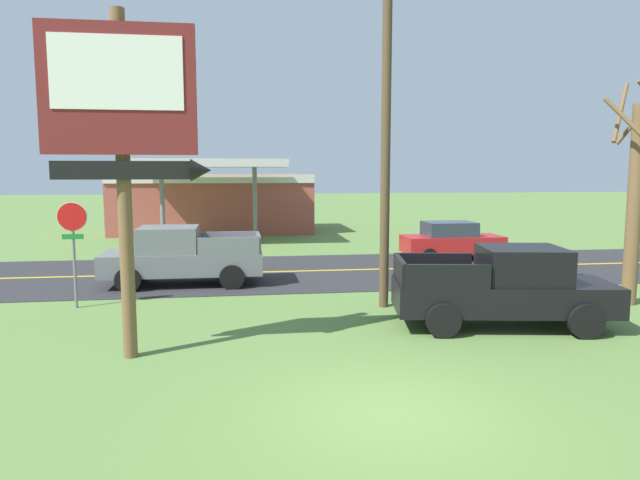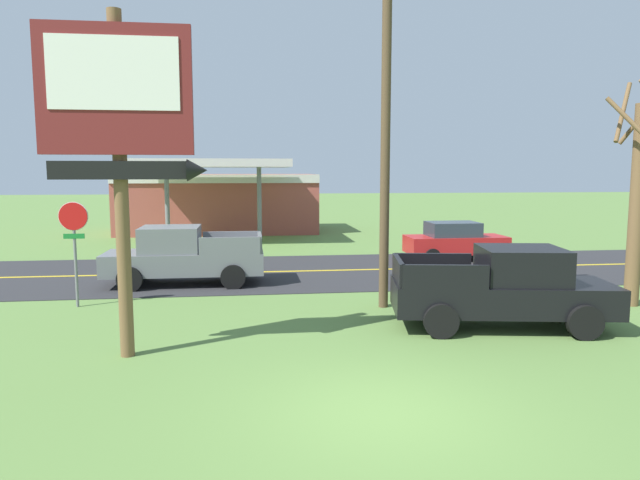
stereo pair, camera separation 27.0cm
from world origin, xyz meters
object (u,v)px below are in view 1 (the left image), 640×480
(motel_sign, at_px, (123,124))
(pickup_black_parked_on_lawn, at_px, (505,288))
(gas_station, at_px, (214,201))
(utility_pole, at_px, (386,116))
(stop_sign, at_px, (73,236))
(bare_tree, at_px, (635,195))
(car_red_near_lane, at_px, (451,241))
(pickup_grey_on_road, at_px, (181,256))

(motel_sign, distance_m, pickup_black_parked_on_lawn, 9.44)
(gas_station, bearing_deg, utility_pole, -75.30)
(stop_sign, bearing_deg, bare_tree, -6.53)
(utility_pole, relative_size, pickup_black_parked_on_lawn, 1.81)
(car_red_near_lane, bearing_deg, bare_tree, -77.09)
(motel_sign, height_order, pickup_grey_on_road, motel_sign)
(car_red_near_lane, bearing_deg, pickup_grey_on_road, -159.91)
(stop_sign, bearing_deg, pickup_grey_on_road, 48.21)
(utility_pole, relative_size, car_red_near_lane, 2.35)
(bare_tree, relative_size, gas_station, 0.52)
(utility_pole, height_order, car_red_near_lane, utility_pole)
(motel_sign, height_order, car_red_near_lane, motel_sign)
(stop_sign, distance_m, utility_pole, 9.18)
(motel_sign, xyz_separation_m, pickup_grey_on_road, (0.26, 7.67, -3.74))
(bare_tree, xyz_separation_m, car_red_near_lane, (-1.99, 8.69, -2.30))
(stop_sign, distance_m, car_red_near_lane, 15.24)
(motel_sign, bearing_deg, utility_pole, 30.88)
(stop_sign, distance_m, pickup_black_parked_on_lawn, 11.51)
(motel_sign, relative_size, bare_tree, 1.09)
(stop_sign, relative_size, bare_tree, 0.47)
(motel_sign, bearing_deg, pickup_black_parked_on_lawn, 8.32)
(gas_station, bearing_deg, motel_sign, -91.56)
(pickup_grey_on_road, bearing_deg, stop_sign, -131.79)
(bare_tree, xyz_separation_m, gas_station, (-12.52, 21.72, -1.18))
(car_red_near_lane, bearing_deg, gas_station, 128.93)
(stop_sign, height_order, gas_station, gas_station)
(gas_station, bearing_deg, stop_sign, -98.57)
(bare_tree, height_order, pickup_black_parked_on_lawn, bare_tree)
(stop_sign, bearing_deg, gas_station, 81.43)
(gas_station, relative_size, pickup_black_parked_on_lawn, 2.20)
(motel_sign, relative_size, stop_sign, 2.33)
(motel_sign, distance_m, pickup_grey_on_road, 8.53)
(pickup_grey_on_road, bearing_deg, pickup_black_parked_on_lawn, -37.62)
(stop_sign, bearing_deg, pickup_black_parked_on_lawn, -17.79)
(gas_station, bearing_deg, pickup_black_parked_on_lawn, -71.36)
(stop_sign, relative_size, pickup_grey_on_road, 0.57)
(car_red_near_lane, bearing_deg, stop_sign, -152.96)
(stop_sign, xyz_separation_m, pickup_grey_on_road, (2.60, 2.91, -1.06))
(pickup_black_parked_on_lawn, bearing_deg, car_red_near_lane, 75.88)
(stop_sign, xyz_separation_m, utility_pole, (8.52, -1.06, 3.25))
(pickup_black_parked_on_lawn, height_order, car_red_near_lane, pickup_black_parked_on_lawn)
(motel_sign, height_order, stop_sign, motel_sign)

